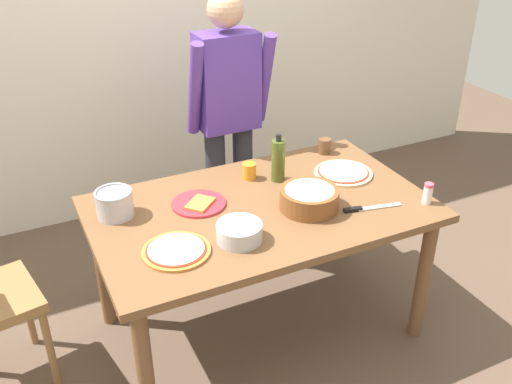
% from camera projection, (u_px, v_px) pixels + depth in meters
% --- Properties ---
extents(ground, '(8.00, 8.00, 0.00)m').
position_uv_depth(ground, '(260.00, 326.00, 3.11)').
color(ground, brown).
extents(wall_back, '(5.60, 0.10, 2.60)m').
position_uv_depth(wall_back, '(153.00, 22.00, 3.73)').
color(wall_back, silver).
rests_on(wall_back, ground).
extents(dining_table, '(1.60, 0.96, 0.76)m').
position_uv_depth(dining_table, '(260.00, 222.00, 2.78)').
color(dining_table, brown).
rests_on(dining_table, ground).
extents(person_cook, '(0.49, 0.25, 1.62)m').
position_uv_depth(person_cook, '(228.00, 113.00, 3.31)').
color(person_cook, '#2D2D38').
rests_on(person_cook, ground).
extents(pizza_raw_on_board, '(0.31, 0.31, 0.02)m').
position_uv_depth(pizza_raw_on_board, '(343.00, 173.00, 3.02)').
color(pizza_raw_on_board, beige).
rests_on(pizza_raw_on_board, dining_table).
extents(pizza_cooked_on_tray, '(0.29, 0.29, 0.02)m').
position_uv_depth(pizza_cooked_on_tray, '(176.00, 250.00, 2.40)').
color(pizza_cooked_on_tray, '#C67A33').
rests_on(pizza_cooked_on_tray, dining_table).
extents(plate_with_slice, '(0.26, 0.26, 0.02)m').
position_uv_depth(plate_with_slice, '(199.00, 204.00, 2.74)').
color(plate_with_slice, red).
rests_on(plate_with_slice, dining_table).
extents(popcorn_bowl, '(0.28, 0.28, 0.11)m').
position_uv_depth(popcorn_bowl, '(309.00, 197.00, 2.69)').
color(popcorn_bowl, brown).
rests_on(popcorn_bowl, dining_table).
extents(mixing_bowl_steel, '(0.20, 0.20, 0.08)m').
position_uv_depth(mixing_bowl_steel, '(239.00, 232.00, 2.46)').
color(mixing_bowl_steel, '#B7B7BC').
rests_on(mixing_bowl_steel, dining_table).
extents(olive_oil_bottle, '(0.07, 0.07, 0.26)m').
position_uv_depth(olive_oil_bottle, '(278.00, 160.00, 2.91)').
color(olive_oil_bottle, '#47561E').
rests_on(olive_oil_bottle, dining_table).
extents(steel_pot, '(0.17, 0.17, 0.13)m').
position_uv_depth(steel_pot, '(115.00, 203.00, 2.63)').
color(steel_pot, '#B7B7BC').
rests_on(steel_pot, dining_table).
extents(cup_orange, '(0.07, 0.07, 0.08)m').
position_uv_depth(cup_orange, '(249.00, 171.00, 2.96)').
color(cup_orange, orange).
rests_on(cup_orange, dining_table).
extents(cup_small_brown, '(0.07, 0.07, 0.08)m').
position_uv_depth(cup_small_brown, '(325.00, 146.00, 3.23)').
color(cup_small_brown, brown).
rests_on(cup_small_brown, dining_table).
extents(salt_shaker, '(0.04, 0.04, 0.11)m').
position_uv_depth(salt_shaker, '(428.00, 193.00, 2.74)').
color(salt_shaker, white).
rests_on(salt_shaker, dining_table).
extents(chef_knife, '(0.29, 0.08, 0.02)m').
position_uv_depth(chef_knife, '(365.00, 208.00, 2.71)').
color(chef_knife, silver).
rests_on(chef_knife, dining_table).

